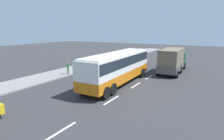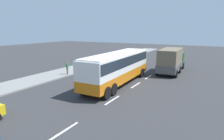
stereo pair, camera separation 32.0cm
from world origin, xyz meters
The scene contains 7 objects.
ground_plane centered at (0.00, 0.00, 0.00)m, with size 120.00×120.00×0.00m, color #333335.
sidewalk_curb centered at (0.00, 8.59, 0.07)m, with size 80.00×4.00×0.15m, color gray.
lane_centreline centered at (-6.63, -2.31, 0.00)m, with size 27.56×0.16×0.01m.
coach_bus centered at (0.73, -0.46, 2.09)m, with size 11.62×3.01×3.36m.
cargo_truck centered at (9.56, -4.06, 1.74)m, with size 8.17×2.88×3.28m.
car_red_compact centered at (14.28, 2.83, 0.74)m, with size 4.21×2.09×1.38m.
pedestrian_near_curb centered at (1.17, 7.05, 1.05)m, with size 0.32×0.32×1.57m.
Camera 2 is at (-17.00, -9.71, 5.74)m, focal length 30.91 mm.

